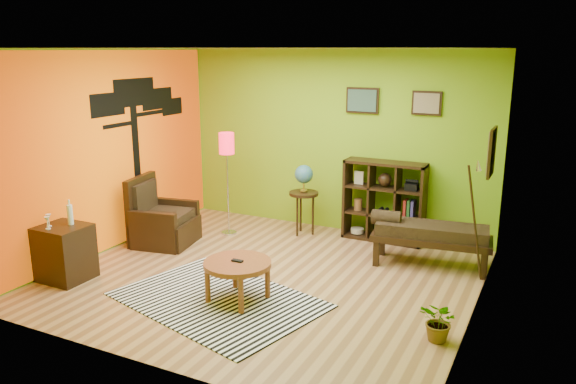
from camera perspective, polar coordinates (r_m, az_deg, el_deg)
The scene contains 11 objects.
ground at distance 7.16m, azimuth -2.32°, elevation -8.62°, with size 5.00×5.00×0.00m, color #B18151.
room_shell at distance 6.72m, azimuth -3.11°, elevation 5.84°, with size 5.04×4.54×2.82m.
zebra_rug at distance 6.59m, azimuth -7.13°, elevation -10.81°, with size 2.27×1.56×0.01m, color white.
coffee_table at distance 6.40m, azimuth -5.16°, elevation -7.60°, with size 0.77×0.77×0.49m.
armchair at distance 8.47m, azimuth -12.77°, elevation -3.12°, with size 0.95×0.95×0.99m.
side_cabinet at distance 7.51m, azimuth -21.76°, elevation -5.71°, with size 0.59×0.53×1.01m.
floor_lamp at distance 8.49m, azimuth -6.24°, elevation 4.00°, with size 0.24×0.24×1.58m.
globe_table at distance 8.52m, azimuth 1.62°, elevation 1.00°, with size 0.45×0.45×1.09m.
cube_shelf at distance 8.42m, azimuth 9.81°, elevation -0.96°, with size 1.20×0.35×1.20m.
bench at distance 7.58m, azimuth 14.05°, elevation -4.09°, with size 1.59×0.73×0.71m.
potted_plant at distance 5.83m, azimuth 15.18°, elevation -12.99°, with size 0.38×0.42×0.33m, color #26661E.
Camera 1 is at (3.18, -5.77, 2.80)m, focal length 35.00 mm.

